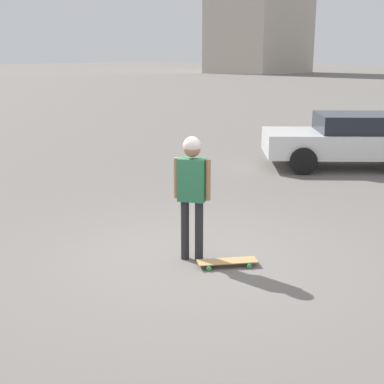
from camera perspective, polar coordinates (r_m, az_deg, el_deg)
name	(u,v)px	position (r m, az deg, el deg)	size (l,w,h in m)	color
ground_plane	(192,259)	(7.75, 0.00, -7.20)	(220.00, 220.00, 0.00)	slate
person	(192,183)	(7.40, 0.00, 0.97)	(0.49, 0.34, 1.78)	#262628
skateboard	(227,262)	(7.51, 3.77, -7.42)	(0.72, 0.78, 0.08)	tan
car_parked_near	(353,139)	(14.32, 16.78, 5.42)	(4.59, 4.16, 1.37)	silver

